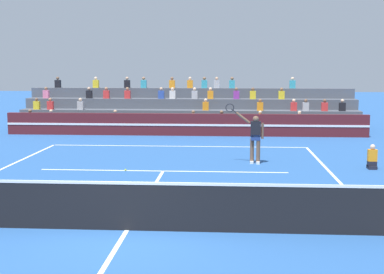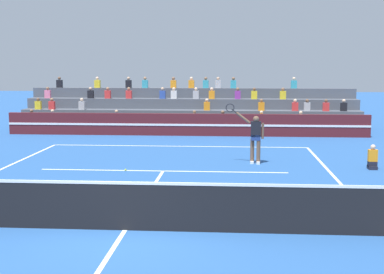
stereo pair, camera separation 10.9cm
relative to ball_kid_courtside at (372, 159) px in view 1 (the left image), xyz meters
name	(u,v)px [view 1 (the left image)]	position (x,y,z in m)	size (l,w,h in m)	color
ground_plane	(127,230)	(-7.02, -7.26, -0.33)	(120.00, 120.00, 0.00)	#285699
court_lines	(127,230)	(-7.02, -7.26, -0.33)	(11.10, 23.90, 0.01)	white
tennis_net	(126,206)	(-7.02, -7.26, 0.21)	(12.00, 0.10, 1.10)	black
sponsor_banner_wall	(185,125)	(-7.02, 8.16, 0.22)	(18.00, 0.26, 1.10)	#51191E
bleacher_stand	(189,113)	(-7.02, 11.33, 0.51)	(18.21, 3.80, 2.83)	#4C515B
ball_kid_courtside	(372,159)	(0.00, 0.00, 0.00)	(0.30, 0.36, 0.84)	black
tennis_player	(255,136)	(-3.93, 0.76, 0.65)	(1.42, 0.36, 2.20)	brown
tennis_ball	(126,170)	(-8.27, -0.89, -0.30)	(0.07, 0.07, 0.07)	#C6DB33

